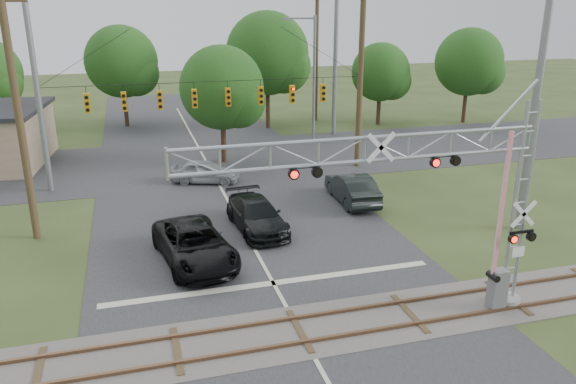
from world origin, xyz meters
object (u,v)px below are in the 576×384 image
object	(u,v)px
pickup_black	(195,245)
car_dark	(257,215)
traffic_signal_span	(225,87)
crossing_gantry	(430,192)
sedan_silver	(205,171)
streetlight	(312,73)

from	to	relation	value
pickup_black	car_dark	distance (m)	4.28
traffic_signal_span	car_dark	size ratio (longest dim) A/B	3.83
crossing_gantry	sedan_silver	bearing A→B (deg)	105.48
crossing_gantry	pickup_black	bearing A→B (deg)	135.75
traffic_signal_span	sedan_silver	xyz separation A→B (m)	(-1.55, -0.83, -4.88)
crossing_gantry	traffic_signal_span	xyz separation A→B (m)	(-3.30, 18.36, 0.95)
traffic_signal_span	streetlight	size ratio (longest dim) A/B	2.04
traffic_signal_span	crossing_gantry	bearing A→B (deg)	-79.80
car_dark	streetlight	xyz separation A→B (m)	(8.03, 16.15, 4.57)
car_dark	traffic_signal_span	bearing A→B (deg)	84.05
car_dark	sedan_silver	xyz separation A→B (m)	(-1.31, 8.13, -0.04)
traffic_signal_span	sedan_silver	size ratio (longest dim) A/B	4.75
crossing_gantry	sedan_silver	size ratio (longest dim) A/B	2.98
pickup_black	car_dark	bearing A→B (deg)	31.52
car_dark	sedan_silver	size ratio (longest dim) A/B	1.24
crossing_gantry	pickup_black	size ratio (longest dim) A/B	2.15
crossing_gantry	pickup_black	world-z (taller)	crossing_gantry
car_dark	streetlight	world-z (taller)	streetlight
traffic_signal_span	car_dark	bearing A→B (deg)	-91.50
streetlight	pickup_black	bearing A→B (deg)	-120.84
pickup_black	car_dark	size ratio (longest dim) A/B	1.12
sedan_silver	streetlight	world-z (taller)	streetlight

